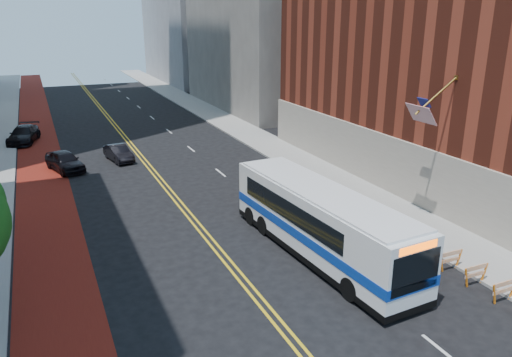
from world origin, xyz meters
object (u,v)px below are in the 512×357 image
object	(u,v)px
transit_bus	(319,221)
car_c	(24,135)
car_a	(65,161)
car_b	(119,153)

from	to	relation	value
transit_bus	car_c	world-z (taller)	transit_bus
car_a	car_b	world-z (taller)	car_a
car_c	transit_bus	bearing A→B (deg)	-52.49
transit_bus	car_c	distance (m)	35.06
transit_bus	car_a	distance (m)	23.54
transit_bus	car_c	bearing A→B (deg)	109.47
transit_bus	car_b	distance (m)	22.98
car_a	car_b	xyz separation A→B (m)	(4.38, 1.17, -0.12)
car_a	car_c	world-z (taller)	car_a
transit_bus	car_c	size ratio (longest dim) A/B	2.43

